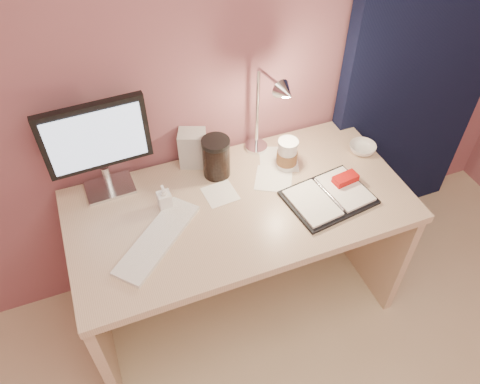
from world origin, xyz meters
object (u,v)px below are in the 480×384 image
object	(u,v)px
bowl	(362,148)
dark_jar	(216,159)
desk	(234,226)
planner	(330,195)
desk_lamp	(263,113)
keyboard	(158,239)
monitor	(97,142)
lotion_bottle	(164,197)
product_box	(193,148)
coffee_cup	(287,155)

from	to	relation	value
bowl	dark_jar	world-z (taller)	dark_jar
desk	planner	size ratio (longest dim) A/B	3.76
desk	planner	bearing A→B (deg)	-26.63
bowl	desk_lamp	size ratio (longest dim) A/B	0.28
desk	keyboard	xyz separation A→B (m)	(-0.36, -0.14, 0.23)
monitor	desk_lamp	world-z (taller)	desk_lamp
lotion_bottle	product_box	world-z (taller)	product_box
coffee_cup	monitor	bearing A→B (deg)	169.14
bowl	monitor	bearing A→B (deg)	171.00
coffee_cup	desk_lamp	bearing A→B (deg)	149.39
desk	bowl	distance (m)	0.68
keyboard	coffee_cup	size ratio (longest dim) A/B	2.89
coffee_cup	bowl	bearing A→B (deg)	-5.14
monitor	product_box	bearing A→B (deg)	1.87
keyboard	product_box	bearing A→B (deg)	12.87
monitor	lotion_bottle	world-z (taller)	monitor
desk	dark_jar	world-z (taller)	dark_jar
planner	lotion_bottle	distance (m)	0.68
monitor	planner	distance (m)	0.96
lotion_bottle	product_box	distance (m)	0.29
monitor	bowl	world-z (taller)	monitor
monitor	product_box	size ratio (longest dim) A/B	2.52
planner	lotion_bottle	size ratio (longest dim) A/B	3.20
monitor	product_box	xyz separation A→B (m)	(0.38, 0.03, -0.17)
keyboard	desk_lamp	xyz separation A→B (m)	(0.54, 0.26, 0.27)
product_box	dark_jar	bearing A→B (deg)	-32.59
planner	bowl	world-z (taller)	planner
coffee_cup	lotion_bottle	world-z (taller)	coffee_cup
monitor	keyboard	xyz separation A→B (m)	(0.12, -0.34, -0.25)
desk_lamp	planner	bearing A→B (deg)	-69.62
bowl	product_box	bearing A→B (deg)	164.49
planner	desk_lamp	world-z (taller)	desk_lamp
monitor	planner	xyz separation A→B (m)	(0.84, -0.38, -0.24)
bowl	lotion_bottle	xyz separation A→B (m)	(-0.93, -0.01, 0.04)
coffee_cup	keyboard	bearing A→B (deg)	-162.50
planner	product_box	xyz separation A→B (m)	(-0.46, 0.41, 0.07)
planner	coffee_cup	world-z (taller)	coffee_cup
dark_jar	keyboard	bearing A→B (deg)	-141.00
desk	desk_lamp	world-z (taller)	desk_lamp
dark_jar	desk	bearing A→B (deg)	-77.35
lotion_bottle	dark_jar	distance (m)	0.29
desk	monitor	world-z (taller)	monitor
dark_jar	lotion_bottle	bearing A→B (deg)	-156.38
monitor	keyboard	world-z (taller)	monitor
desk_lamp	desk	bearing A→B (deg)	-158.17
monitor	desk	bearing A→B (deg)	-25.16
lotion_bottle	desk_lamp	distance (m)	0.52
coffee_cup	dark_jar	bearing A→B (deg)	166.73
desk_lamp	product_box	bearing A→B (deg)	145.67
keyboard	monitor	bearing A→B (deg)	66.96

